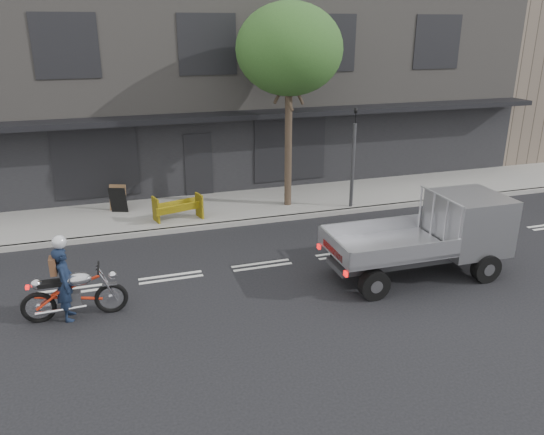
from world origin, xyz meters
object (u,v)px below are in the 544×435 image
at_px(flatbed_ute, 454,227).
at_px(construction_barrier, 179,209).
at_px(street_tree, 289,50).
at_px(traffic_light_pole, 353,164).
at_px(motorcycle, 74,293).
at_px(rider, 65,284).
at_px(sandwich_board, 118,200).

distance_m(flatbed_ute, construction_barrier, 8.23).
relative_size(street_tree, traffic_light_pole, 1.93).
bearing_deg(motorcycle, flatbed_ute, -1.70).
distance_m(traffic_light_pole, rider, 10.12).
bearing_deg(rider, sandwich_board, -10.63).
xyz_separation_m(construction_barrier, sandwich_board, (-1.78, 1.46, 0.03)).
height_order(street_tree, sandwich_board, street_tree).
bearing_deg(construction_barrier, street_tree, 8.82).
distance_m(street_tree, construction_barrier, 6.11).
xyz_separation_m(rider, construction_barrier, (3.11, 4.91, -0.26)).
relative_size(traffic_light_pole, construction_barrier, 2.36).
height_order(flatbed_ute, sandwich_board, flatbed_ute).
bearing_deg(rider, traffic_light_pole, -61.36).
relative_size(rider, construction_barrier, 1.12).
bearing_deg(rider, flatbed_ute, -91.65).
height_order(motorcycle, flatbed_ute, flatbed_ute).
height_order(construction_barrier, sandwich_board, sandwich_board).
height_order(traffic_light_pole, flatbed_ute, traffic_light_pole).
distance_m(rider, construction_barrier, 5.82).
bearing_deg(sandwich_board, motorcycle, -79.34).
bearing_deg(construction_barrier, rider, -122.39).
distance_m(flatbed_ute, sandwich_board, 10.52).
bearing_deg(motorcycle, construction_barrier, 60.07).
bearing_deg(rider, street_tree, -50.46).
bearing_deg(traffic_light_pole, street_tree, 156.97).
relative_size(traffic_light_pole, flatbed_ute, 0.77).
bearing_deg(rider, motorcycle, -88.82).
bearing_deg(flatbed_ute, motorcycle, 177.85).
height_order(street_tree, motorcycle, street_tree).
distance_m(motorcycle, flatbed_ute, 9.19).
bearing_deg(street_tree, construction_barrier, -171.18).
bearing_deg(flatbed_ute, construction_barrier, 139.85).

